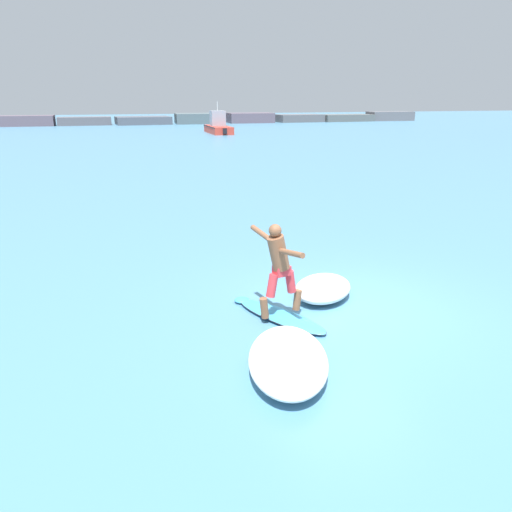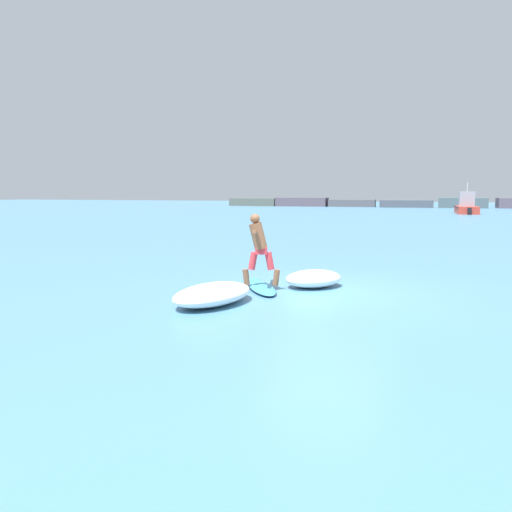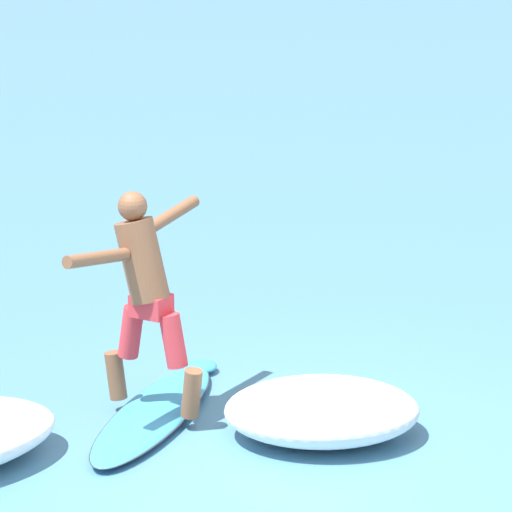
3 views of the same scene
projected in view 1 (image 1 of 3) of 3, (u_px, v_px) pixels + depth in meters
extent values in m
plane|color=teal|center=(351.00, 308.00, 8.97)|extent=(200.00, 200.00, 0.00)
cube|color=#584C57|center=(22.00, 121.00, 61.71)|extent=(7.50, 3.00, 1.27)
cube|color=#545158|center=(85.00, 121.00, 63.71)|extent=(6.56, 2.99, 1.02)
cube|color=#4B4F59|center=(143.00, 120.00, 65.67)|extent=(7.24, 5.03, 0.99)
cube|color=#4B585D|center=(198.00, 118.00, 67.58)|extent=(6.31, 4.84, 1.33)
cube|color=#584C59|center=(250.00, 118.00, 69.54)|extent=(6.22, 3.95, 1.31)
cube|color=#545559|center=(299.00, 118.00, 71.54)|extent=(6.72, 3.97, 1.03)
cube|color=#515656|center=(346.00, 118.00, 73.50)|extent=(7.83, 4.10, 0.97)
cube|color=#58585E|center=(390.00, 116.00, 75.41)|extent=(6.75, 3.52, 1.32)
ellipsoid|color=#3A97CA|center=(281.00, 316.00, 8.52)|extent=(1.35, 1.94, 0.10)
ellipsoid|color=#3A97CA|center=(242.00, 300.00, 9.18)|extent=(0.37, 0.37, 0.08)
ellipsoid|color=#2D2D33|center=(281.00, 316.00, 8.52)|extent=(1.37, 1.95, 0.04)
cone|color=black|center=(317.00, 337.00, 8.01)|extent=(0.07, 0.07, 0.14)
cone|color=black|center=(316.00, 332.00, 8.20)|extent=(0.07, 0.07, 0.14)
cone|color=black|center=(305.00, 337.00, 8.01)|extent=(0.07, 0.07, 0.14)
cylinder|color=brown|center=(264.00, 308.00, 8.28)|extent=(0.20, 0.17, 0.37)
cylinder|color=#D2353C|center=(272.00, 286.00, 8.24)|extent=(0.25, 0.20, 0.40)
cylinder|color=brown|center=(297.00, 300.00, 8.61)|extent=(0.20, 0.17, 0.37)
cylinder|color=#D2353C|center=(290.00, 281.00, 8.42)|extent=(0.25, 0.20, 0.40)
cube|color=#D2353C|center=(282.00, 270.00, 8.26)|extent=(0.30, 0.26, 0.16)
cylinder|color=brown|center=(278.00, 253.00, 8.13)|extent=(0.47, 0.38, 0.63)
sphere|color=brown|center=(275.00, 230.00, 7.98)|extent=(0.21, 0.21, 0.21)
cylinder|color=brown|center=(292.00, 253.00, 7.71)|extent=(0.24, 0.62, 0.20)
cylinder|color=brown|center=(262.00, 234.00, 8.40)|extent=(0.24, 0.62, 0.19)
cube|color=#BC3B2E|center=(218.00, 130.00, 50.24)|extent=(1.91, 5.78, 0.72)
cone|color=#BC3B2E|center=(212.00, 128.00, 53.25)|extent=(0.72, 1.01, 0.72)
cube|color=black|center=(218.00, 126.00, 50.15)|extent=(1.97, 5.72, 0.08)
cube|color=#8E93A1|center=(218.00, 118.00, 50.11)|extent=(1.42, 1.33, 1.46)
cube|color=#232D38|center=(216.00, 116.00, 50.67)|extent=(1.13, 0.04, 0.73)
cylinder|color=silver|center=(217.00, 106.00, 49.75)|extent=(0.06, 0.06, 0.90)
cube|color=black|center=(225.00, 131.00, 47.48)|extent=(0.36, 0.28, 0.52)
ellipsoid|color=white|center=(323.00, 288.00, 9.35)|extent=(1.66, 1.68, 0.39)
ellipsoid|color=white|center=(288.00, 360.00, 6.81)|extent=(1.61, 2.18, 0.40)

